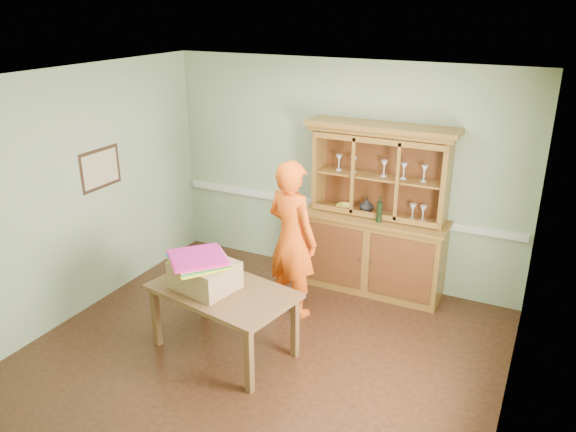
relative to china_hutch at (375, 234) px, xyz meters
The scene contains 14 objects.
floor 1.98m from the china_hutch, 106.87° to the right, with size 4.50×4.50×0.00m, color #492717.
ceiling 2.71m from the china_hutch, 106.87° to the right, with size 4.50×4.50×0.00m, color white.
wall_back 0.86m from the china_hutch, 156.82° to the left, with size 4.50×4.50×0.00m, color #8CA57C.
wall_left 3.36m from the china_hutch, 147.58° to the right, with size 4.00×4.00×0.00m, color #8CA57C.
wall_right 2.54m from the china_hutch, 45.94° to the right, with size 4.00×4.00×0.00m, color #8CA57C.
wall_front 3.86m from the china_hutch, 98.10° to the right, with size 4.50×4.50×0.00m, color #8CA57C.
chair_rail 0.60m from the china_hutch, 159.11° to the left, with size 4.41×0.05×0.08m, color silver.
framed_map 3.24m from the china_hutch, 152.01° to the right, with size 0.03×0.60×0.46m.
window_panel 2.79m from the china_hutch, 50.73° to the right, with size 0.03×0.96×1.36m.
china_hutch is the anchor object (origin of this frame).
dining_table 2.12m from the china_hutch, 115.25° to the right, with size 1.52×1.07×0.69m.
cardboard_box 2.24m from the china_hutch, 118.76° to the right, with size 0.58×0.47×0.27m, color #A77F56.
kite_stack 2.31m from the china_hutch, 119.04° to the right, with size 0.70×0.70×0.06m.
person 1.14m from the china_hutch, 125.17° to the right, with size 0.65×0.42×1.77m, color #FD5A10.
Camera 1 is at (2.35, -4.18, 3.32)m, focal length 35.00 mm.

